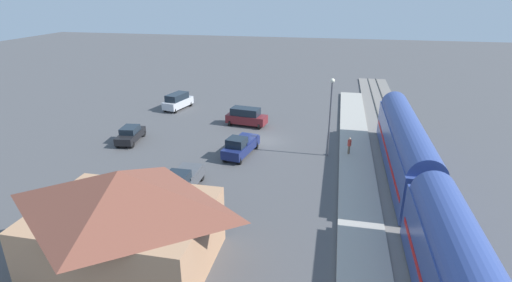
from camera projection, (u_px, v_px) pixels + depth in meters
ground_plane at (262, 141)px, 43.26m from camera, size 200.00×200.00×0.00m
railway_track at (394, 150)px, 40.55m from camera, size 4.80×70.00×0.30m
platform at (355, 147)px, 41.30m from camera, size 3.20×46.00×0.30m
passenger_train at (427, 199)px, 25.62m from camera, size 2.93×40.07×4.98m
station_building at (124, 217)px, 22.77m from camera, size 10.78×8.15×6.28m
pedestrian_on_platform at (349, 145)px, 38.77m from camera, size 0.36×0.36×1.71m
sedan_black at (130, 134)px, 42.68m from camera, size 2.35×4.68×1.74m
pickup_charcoal at (183, 181)px, 32.02m from camera, size 2.00×5.41×2.14m
pickup_navy at (241, 146)px, 39.20m from camera, size 2.88×5.66×2.14m
suv_maroon at (246, 116)px, 47.76m from camera, size 5.13×2.92×2.22m
suv_silver at (178, 101)px, 54.41m from camera, size 2.97×5.21×2.22m
light_pole_near_platform at (331, 108)px, 37.64m from camera, size 0.44×0.44×7.90m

